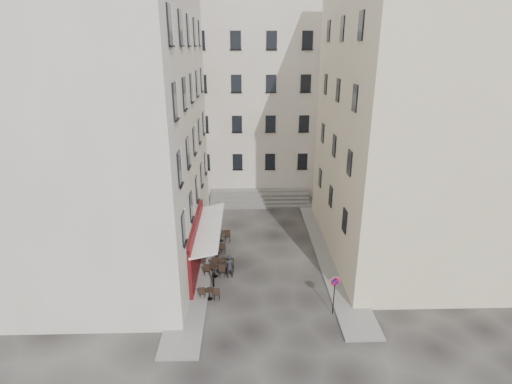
{
  "coord_description": "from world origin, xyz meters",
  "views": [
    {
      "loc": [
        -1.28,
        -21.54,
        13.57
      ],
      "look_at": [
        -0.58,
        4.0,
        4.18
      ],
      "focal_mm": 28.0,
      "sensor_mm": 36.0,
      "label": 1
    }
  ],
  "objects_px": {
    "no_parking_sign": "(335,288)",
    "pedestrian": "(229,266)",
    "bistro_table_b": "(215,270)",
    "bistro_table_a": "(210,293)"
  },
  "relations": [
    {
      "from": "no_parking_sign",
      "to": "pedestrian",
      "type": "bearing_deg",
      "value": 133.8
    },
    {
      "from": "no_parking_sign",
      "to": "pedestrian",
      "type": "xyz_separation_m",
      "value": [
        -5.67,
        3.74,
        -0.82
      ]
    },
    {
      "from": "no_parking_sign",
      "to": "bistro_table_b",
      "type": "relative_size",
      "value": 1.69
    },
    {
      "from": "pedestrian",
      "to": "no_parking_sign",
      "type": "bearing_deg",
      "value": 136.47
    },
    {
      "from": "pedestrian",
      "to": "bistro_table_a",
      "type": "bearing_deg",
      "value": 55.15
    },
    {
      "from": "bistro_table_a",
      "to": "pedestrian",
      "type": "height_order",
      "value": "pedestrian"
    },
    {
      "from": "bistro_table_b",
      "to": "bistro_table_a",
      "type": "bearing_deg",
      "value": -92.98
    },
    {
      "from": "bistro_table_b",
      "to": "pedestrian",
      "type": "bearing_deg",
      "value": -5.64
    },
    {
      "from": "no_parking_sign",
      "to": "bistro_table_b",
      "type": "height_order",
      "value": "no_parking_sign"
    },
    {
      "from": "no_parking_sign",
      "to": "bistro_table_a",
      "type": "relative_size",
      "value": 1.94
    }
  ]
}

